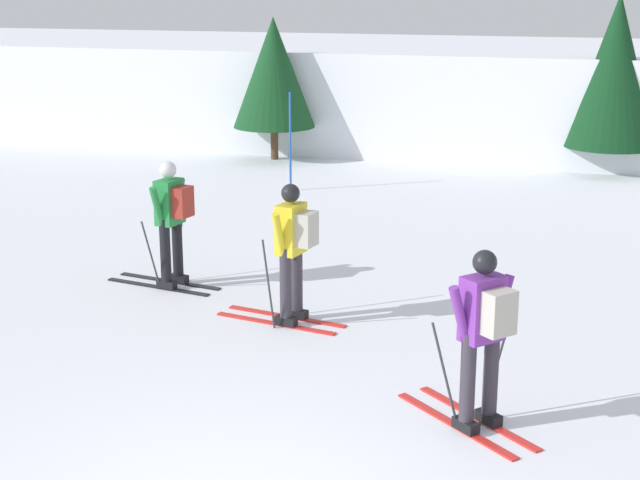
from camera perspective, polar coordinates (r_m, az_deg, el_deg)
name	(u,v)px	position (r m, az deg, el deg)	size (l,w,h in m)	color
far_snow_ridge	(506,93)	(25.13, 11.05, 8.60)	(80.00, 7.97, 2.39)	white
skier_yellow	(293,247)	(11.27, -1.64, -0.40)	(1.64, 0.99, 1.71)	red
skier_purple	(483,332)	(8.71, 9.71, -5.42)	(1.47, 1.31, 1.71)	red
skier_green	(171,218)	(12.78, -8.85, 1.32)	(1.64, 0.99, 1.71)	black
trail_marker_pole	(290,142)	(18.58, -1.79, 5.87)	(0.04, 0.04, 1.92)	#1E56AD
conifer_far_left	(274,73)	(21.82, -2.78, 9.94)	(1.86, 1.86, 3.21)	#513823
conifer_far_right	(615,71)	(21.20, 17.18, 9.60)	(1.94, 1.94, 3.75)	#513823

